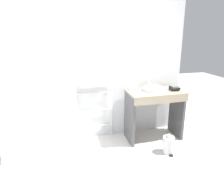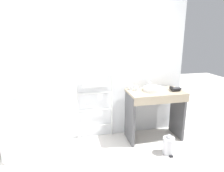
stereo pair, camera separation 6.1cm
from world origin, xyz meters
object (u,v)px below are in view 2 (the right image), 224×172
cup_near_wall (131,87)px  hair_dryer (176,89)px  towel_radiator (95,92)px  trash_bin (168,145)px  toilet (14,135)px  cup_near_edge (136,88)px  sink_basin (153,89)px

cup_near_wall → hair_dryer: 0.75m
towel_radiator → trash_bin: size_ratio=3.64×
toilet → towel_radiator: (1.26, 0.27, 0.51)m
hair_dryer → trash_bin: size_ratio=0.56×
cup_near_wall → hair_dryer: bearing=-18.9°
cup_near_edge → hair_dryer: 0.66m
towel_radiator → hair_dryer: bearing=-13.8°
sink_basin → towel_radiator: bearing=167.0°
towel_radiator → toilet: bearing=-167.8°
toilet → hair_dryer: (2.57, -0.05, 0.56)m
towel_radiator → hair_dryer: (1.32, -0.32, 0.06)m
hair_dryer → trash_bin: (-0.30, -0.42, -0.76)m
cup_near_edge → trash_bin: cup_near_edge is taller
hair_dryer → trash_bin: bearing=-125.7°
cup_near_wall → trash_bin: cup_near_wall is taller
sink_basin → trash_bin: size_ratio=1.04×
toilet → hair_dryer: size_ratio=4.42×
cup_near_edge → hair_dryer: size_ratio=0.42×
towel_radiator → cup_near_edge: towel_radiator is taller
toilet → cup_near_wall: 1.96m
trash_bin → cup_near_wall: bearing=121.2°
sink_basin → hair_dryer: hair_dryer is taller
towel_radiator → sink_basin: towel_radiator is taller
toilet → trash_bin: (2.27, -0.47, -0.19)m
toilet → trash_bin: 2.33m
towel_radiator → cup_near_edge: (0.69, -0.14, 0.06)m
trash_bin → towel_radiator: bearing=143.6°
cup_near_edge → trash_bin: 1.02m
sink_basin → cup_near_wall: bearing=158.0°
hair_dryer → sink_basin: bearing=164.2°
toilet → sink_basin: size_ratio=2.39×
trash_bin → sink_basin: bearing=96.2°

